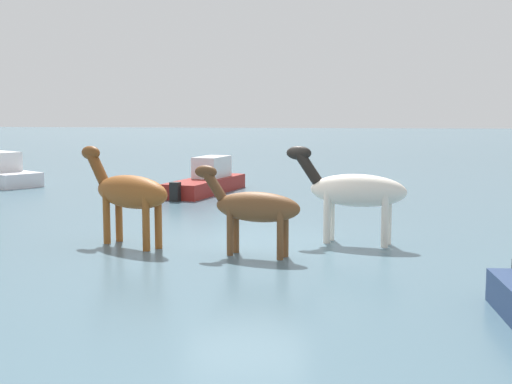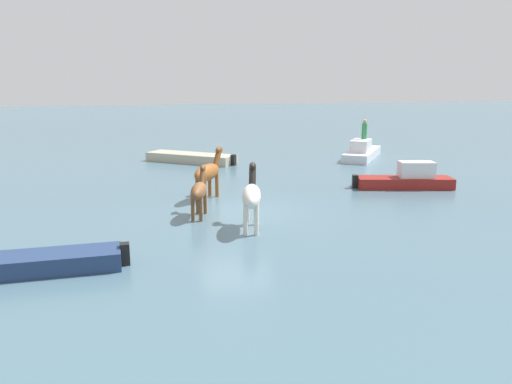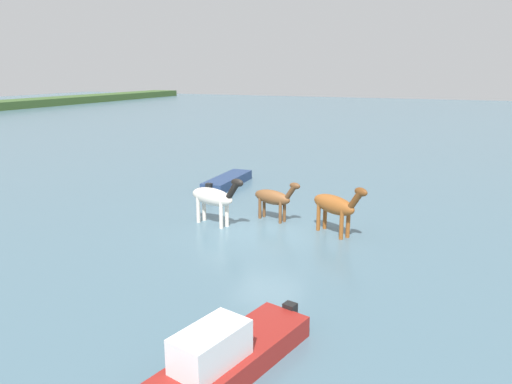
{
  "view_description": "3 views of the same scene",
  "coord_description": "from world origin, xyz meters",
  "px_view_note": "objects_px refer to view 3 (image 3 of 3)",
  "views": [
    {
      "loc": [
        13.81,
        1.83,
        2.73
      ],
      "look_at": [
        0.0,
        0.18,
        1.05
      ],
      "focal_mm": 47.83,
      "sensor_mm": 36.0,
      "label": 1
    },
    {
      "loc": [
        3.33,
        17.18,
        4.6
      ],
      "look_at": [
        -0.78,
        0.0,
        0.71
      ],
      "focal_mm": 35.05,
      "sensor_mm": 36.0,
      "label": 2
    },
    {
      "loc": [
        -15.46,
        -6.2,
        5.76
      ],
      "look_at": [
        0.92,
        0.88,
        1.19
      ],
      "focal_mm": 33.45,
      "sensor_mm": 36.0,
      "label": 3
    }
  ],
  "objects_px": {
    "horse_gray_outer": "(214,197)",
    "boat_dinghy_port": "(226,361)",
    "horse_rear_stallion": "(274,198)",
    "boat_motor_center": "(227,183)",
    "horse_mid_herd": "(335,205)"
  },
  "relations": [
    {
      "from": "horse_gray_outer",
      "to": "horse_rear_stallion",
      "type": "height_order",
      "value": "horse_gray_outer"
    },
    {
      "from": "horse_mid_herd",
      "to": "horse_rear_stallion",
      "type": "distance_m",
      "value": 2.72
    },
    {
      "from": "horse_gray_outer",
      "to": "horse_mid_herd",
      "type": "distance_m",
      "value": 4.56
    },
    {
      "from": "horse_mid_herd",
      "to": "boat_dinghy_port",
      "type": "distance_m",
      "value": 8.9
    },
    {
      "from": "horse_rear_stallion",
      "to": "boat_motor_center",
      "type": "relative_size",
      "value": 0.52
    },
    {
      "from": "boat_motor_center",
      "to": "horse_gray_outer",
      "type": "bearing_deg",
      "value": -159.38
    },
    {
      "from": "horse_gray_outer",
      "to": "boat_dinghy_port",
      "type": "relative_size",
      "value": 0.58
    },
    {
      "from": "horse_mid_herd",
      "to": "boat_motor_center",
      "type": "bearing_deg",
      "value": 175.31
    },
    {
      "from": "horse_mid_herd",
      "to": "boat_motor_center",
      "type": "height_order",
      "value": "horse_mid_herd"
    },
    {
      "from": "boat_dinghy_port",
      "to": "horse_mid_herd",
      "type": "bearing_deg",
      "value": -165.63
    },
    {
      "from": "horse_mid_herd",
      "to": "horse_rear_stallion",
      "type": "bearing_deg",
      "value": -162.6
    },
    {
      "from": "horse_gray_outer",
      "to": "boat_dinghy_port",
      "type": "distance_m",
      "value": 9.37
    },
    {
      "from": "boat_dinghy_port",
      "to": "horse_gray_outer",
      "type": "bearing_deg",
      "value": -136.76
    },
    {
      "from": "horse_gray_outer",
      "to": "boat_dinghy_port",
      "type": "xyz_separation_m",
      "value": [
        -8.12,
        -4.61,
        -0.78
      ]
    },
    {
      "from": "horse_mid_herd",
      "to": "boat_dinghy_port",
      "type": "xyz_separation_m",
      "value": [
        -8.87,
        -0.11,
        -0.78
      ]
    }
  ]
}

